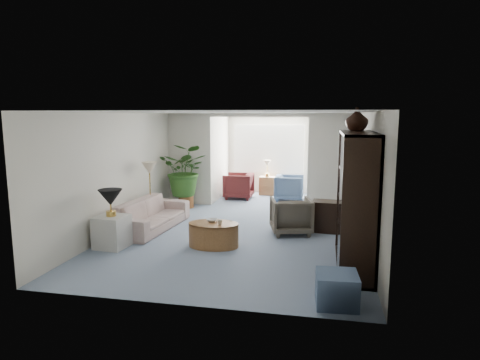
% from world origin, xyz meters
% --- Properties ---
extents(floor, '(6.00, 6.00, 0.00)m').
position_xyz_m(floor, '(0.00, 0.00, 0.00)').
color(floor, '#7F8EA8').
rests_on(floor, ground).
extents(sunroom_floor, '(2.60, 2.60, 0.00)m').
position_xyz_m(sunroom_floor, '(0.00, 4.10, 0.00)').
color(sunroom_floor, '#7F8EA8').
rests_on(sunroom_floor, ground).
extents(back_pier_left, '(1.20, 0.12, 2.50)m').
position_xyz_m(back_pier_left, '(-1.90, 3.00, 1.25)').
color(back_pier_left, silver).
rests_on(back_pier_left, ground).
extents(back_pier_right, '(1.20, 0.12, 2.50)m').
position_xyz_m(back_pier_right, '(1.90, 3.00, 1.25)').
color(back_pier_right, silver).
rests_on(back_pier_right, ground).
extents(back_header, '(2.60, 0.12, 0.10)m').
position_xyz_m(back_header, '(0.00, 3.00, 2.45)').
color(back_header, silver).
rests_on(back_header, back_pier_left).
extents(window_pane, '(2.20, 0.02, 1.50)m').
position_xyz_m(window_pane, '(0.00, 5.18, 1.40)').
color(window_pane, white).
extents(window_blinds, '(2.20, 0.02, 1.50)m').
position_xyz_m(window_blinds, '(0.00, 5.15, 1.40)').
color(window_blinds, white).
extents(framed_picture, '(0.04, 0.50, 0.40)m').
position_xyz_m(framed_picture, '(2.46, -0.10, 1.70)').
color(framed_picture, beige).
extents(sofa, '(1.03, 2.25, 0.64)m').
position_xyz_m(sofa, '(-1.91, 0.39, 0.32)').
color(sofa, beige).
rests_on(sofa, ground).
extents(end_table, '(0.59, 0.59, 0.60)m').
position_xyz_m(end_table, '(-2.11, -0.96, 0.30)').
color(end_table, beige).
rests_on(end_table, ground).
extents(table_lamp, '(0.44, 0.44, 0.30)m').
position_xyz_m(table_lamp, '(-2.11, -0.96, 0.95)').
color(table_lamp, black).
rests_on(table_lamp, end_table).
extents(floor_lamp, '(0.36, 0.36, 0.28)m').
position_xyz_m(floor_lamp, '(-2.20, 1.01, 1.25)').
color(floor_lamp, beige).
rests_on(floor_lamp, ground).
extents(coffee_table, '(1.05, 1.05, 0.45)m').
position_xyz_m(coffee_table, '(-0.28, -0.54, 0.23)').
color(coffee_table, '#946135').
rests_on(coffee_table, ground).
extents(coffee_bowl, '(0.22, 0.22, 0.05)m').
position_xyz_m(coffee_bowl, '(-0.33, -0.44, 0.47)').
color(coffee_bowl, silver).
rests_on(coffee_bowl, coffee_table).
extents(coffee_cup, '(0.10, 0.10, 0.09)m').
position_xyz_m(coffee_cup, '(-0.13, -0.64, 0.49)').
color(coffee_cup, beige).
rests_on(coffee_cup, coffee_table).
extents(wingback_chair, '(0.98, 1.00, 0.75)m').
position_xyz_m(wingback_chair, '(1.07, 0.65, 0.38)').
color(wingback_chair, '#585046').
rests_on(wingback_chair, ground).
extents(side_table_dark, '(0.59, 0.49, 0.65)m').
position_xyz_m(side_table_dark, '(1.77, 0.95, 0.33)').
color(side_table_dark, black).
rests_on(side_table_dark, ground).
extents(entertainment_cabinet, '(0.52, 1.96, 2.18)m').
position_xyz_m(entertainment_cabinet, '(2.23, -1.09, 1.09)').
color(entertainment_cabinet, black).
rests_on(entertainment_cabinet, ground).
extents(cabinet_urn, '(0.37, 0.37, 0.39)m').
position_xyz_m(cabinet_urn, '(2.23, -0.59, 2.38)').
color(cabinet_urn, black).
rests_on(cabinet_urn, entertainment_cabinet).
extents(ottoman, '(0.56, 0.56, 0.42)m').
position_xyz_m(ottoman, '(1.93, -2.59, 0.21)').
color(ottoman, '#4A6080').
rests_on(ottoman, ground).
extents(plant_pot, '(0.40, 0.40, 0.32)m').
position_xyz_m(plant_pot, '(-1.87, 2.56, 0.16)').
color(plant_pot, brown).
rests_on(plant_pot, ground).
extents(house_plant, '(1.25, 1.08, 1.39)m').
position_xyz_m(house_plant, '(-1.87, 2.56, 1.01)').
color(house_plant, '#2B591E').
rests_on(house_plant, plant_pot).
extents(sunroom_chair_blue, '(0.81, 0.79, 0.74)m').
position_xyz_m(sunroom_chair_blue, '(0.75, 4.06, 0.37)').
color(sunroom_chair_blue, '#4A6080').
rests_on(sunroom_chair_blue, ground).
extents(sunroom_chair_maroon, '(0.83, 0.81, 0.75)m').
position_xyz_m(sunroom_chair_maroon, '(-0.75, 4.06, 0.38)').
color(sunroom_chair_maroon, '#5A201E').
rests_on(sunroom_chair_maroon, ground).
extents(sunroom_table, '(0.46, 0.36, 0.56)m').
position_xyz_m(sunroom_table, '(0.00, 4.81, 0.28)').
color(sunroom_table, '#946135').
rests_on(sunroom_table, ground).
extents(shelf_clutter, '(0.30, 1.11, 1.06)m').
position_xyz_m(shelf_clutter, '(2.18, -1.26, 1.24)').
color(shelf_clutter, '#53514E').
rests_on(shelf_clutter, entertainment_cabinet).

